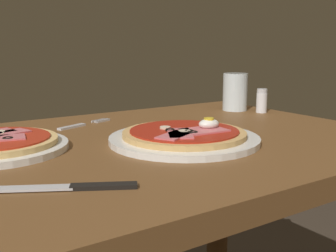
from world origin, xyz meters
TOP-DOWN VIEW (x-y plane):
  - dining_table at (0.00, 0.00)m, footprint 1.01×0.71m
  - pizza_foreground at (0.05, -0.06)m, footprint 0.30×0.30m
  - water_glass_near at (0.41, 0.19)m, footprint 0.07×0.07m
  - fork at (-0.06, 0.21)m, footprint 0.15×0.07m
  - knife at (-0.23, -0.20)m, footprint 0.18×0.11m
  - salt_shaker at (0.44, 0.11)m, footprint 0.03×0.03m

SIDE VIEW (x-z plane):
  - dining_table at x=0.00m, z-range 0.23..0.95m
  - fork at x=-0.06m, z-range 0.72..0.73m
  - knife at x=-0.23m, z-range 0.72..0.73m
  - pizza_foreground at x=0.05m, z-range 0.71..0.76m
  - salt_shaker at x=0.44m, z-range 0.72..0.79m
  - water_glass_near at x=0.41m, z-range 0.71..0.82m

